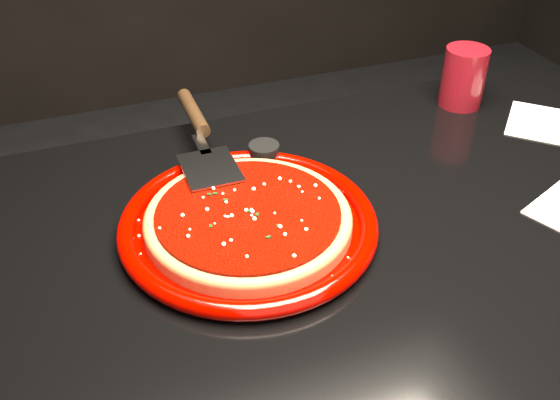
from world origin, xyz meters
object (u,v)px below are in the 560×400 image
object	(u,v)px
cup	(464,77)
ramekin	(264,155)
table	(355,388)
plate	(248,223)
pizza_server	(202,135)

from	to	relation	value
cup	ramekin	size ratio (longest dim) A/B	2.23
table	plate	xyz separation A→B (m)	(-0.17, 0.06, 0.39)
pizza_server	cup	bearing A→B (deg)	2.49
table	ramekin	distance (m)	0.46
plate	cup	xyz separation A→B (m)	(0.51, 0.23, 0.04)
plate	table	bearing A→B (deg)	-18.13
pizza_server	ramekin	distance (m)	0.11
plate	cup	bearing A→B (deg)	24.48
table	cup	distance (m)	0.62
pizza_server	ramekin	xyz separation A→B (m)	(0.09, -0.05, -0.03)
plate	cup	distance (m)	0.56
table	plate	size ratio (longest dim) A/B	3.21
table	ramekin	bearing A→B (deg)	113.49
pizza_server	table	bearing A→B (deg)	-55.46
plate	pizza_server	world-z (taller)	pizza_server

